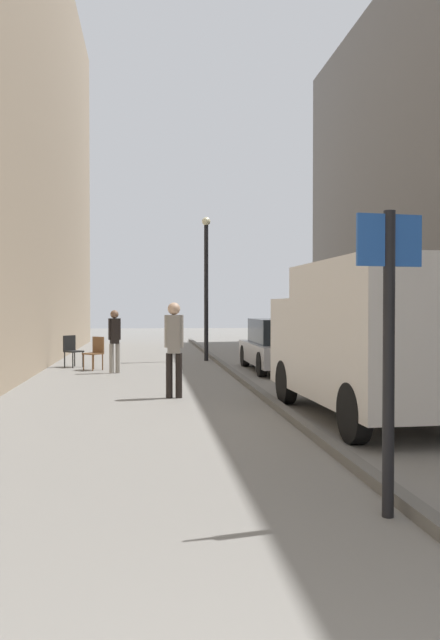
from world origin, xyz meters
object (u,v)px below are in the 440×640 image
object	(u,v)px
cafe_chair_near_window	(72,349)
pedestrian_mid_block	(115,337)
street_sign_post	(389,336)
lamp_post	(206,279)
cafe_chair_by_doorway	(95,351)
pedestrian_main_foreground	(174,343)
parked_car	(282,345)
delivery_van	(372,336)

from	to	relation	value
cafe_chair_near_window	pedestrian_mid_block	bearing A→B (deg)	79.91
street_sign_post	lamp_post	bearing A→B (deg)	-97.59
cafe_chair_by_doorway	pedestrian_mid_block	bearing A→B (deg)	165.37
pedestrian_main_foreground	parked_car	distance (m)	5.87
parked_car	cafe_chair_by_doorway	bearing A→B (deg)	170.86
pedestrian_main_foreground	parked_car	bearing A→B (deg)	62.91
pedestrian_main_foreground	lamp_post	size ratio (longest dim) A/B	0.39
pedestrian_main_foreground	lamp_post	xyz separation A→B (m)	(1.43, 8.43, 1.64)
street_sign_post	pedestrian_mid_block	bearing A→B (deg)	-84.33
cafe_chair_near_window	cafe_chair_by_doorway	xyz separation A→B (m)	(0.77, -0.97, 0.00)
delivery_van	street_sign_post	bearing A→B (deg)	-110.86
delivery_van	cafe_chair_near_window	size ratio (longest dim) A/B	5.36
street_sign_post	pedestrian_main_foreground	bearing A→B (deg)	-86.08
pedestrian_mid_block	cafe_chair_by_doorway	distance (m)	1.18
pedestrian_mid_block	street_sign_post	distance (m)	12.41
pedestrian_mid_block	delivery_van	distance (m)	8.75
lamp_post	delivery_van	bearing A→B (deg)	-81.88
lamp_post	cafe_chair_by_doorway	xyz separation A→B (m)	(-3.41, -2.67, -2.18)
pedestrian_mid_block	cafe_chair_near_window	xyz separation A→B (m)	(-1.35, 1.89, -0.44)
parked_car	pedestrian_mid_block	bearing A→B (deg)	-178.96
pedestrian_mid_block	pedestrian_main_foreground	bearing A→B (deg)	90.07
cafe_chair_near_window	delivery_van	bearing A→B (deg)	75.79
cafe_chair_by_doorway	cafe_chair_near_window	bearing A→B (deg)	-8.63
delivery_van	pedestrian_main_foreground	bearing A→B (deg)	135.91
lamp_post	cafe_chair_near_window	distance (m)	5.01
parked_car	cafe_chair_near_window	bearing A→B (deg)	163.20
delivery_van	cafe_chair_by_doorway	size ratio (longest dim) A/B	5.36
parked_car	cafe_chair_by_doorway	size ratio (longest dim) A/B	4.48
pedestrian_main_foreground	pedestrian_mid_block	bearing A→B (deg)	112.30
pedestrian_mid_block	delivery_van	bearing A→B (deg)	104.35
lamp_post	pedestrian_main_foreground	bearing A→B (deg)	-99.66
pedestrian_main_foreground	cafe_chair_by_doorway	world-z (taller)	pedestrian_main_foreground
street_sign_post	cafe_chair_near_window	xyz separation A→B (m)	(-4.25, 13.94, -1.00)
cafe_chair_near_window	cafe_chair_by_doorway	distance (m)	1.24
pedestrian_main_foreground	cafe_chair_by_doorway	size ratio (longest dim) A/B	2.00
pedestrian_main_foreground	street_sign_post	distance (m)	7.39
parked_car	delivery_van	bearing A→B (deg)	-91.23
pedestrian_mid_block	delivery_van	xyz separation A→B (m)	(4.42, -7.54, 0.34)
pedestrian_main_foreground	street_sign_post	size ratio (longest dim) A/B	0.72
pedestrian_main_foreground	delivery_van	distance (m)	4.07
delivery_van	cafe_chair_by_doorway	distance (m)	9.86
cafe_chair_near_window	parked_car	bearing A→B (deg)	117.29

